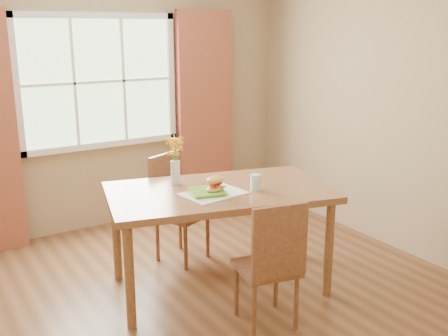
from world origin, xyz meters
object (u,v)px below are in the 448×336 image
object	(u,v)px
croissant_sandwich	(215,184)
water_glass	(256,183)
dining_table	(219,200)
chair_near	(272,260)
chair_far	(175,202)
flower_vase	(175,154)

from	to	relation	value
croissant_sandwich	water_glass	world-z (taller)	croissant_sandwich
dining_table	chair_near	bearing A→B (deg)	-76.86
croissant_sandwich	dining_table	bearing A→B (deg)	30.44
croissant_sandwich	water_glass	bearing A→B (deg)	-28.85
water_glass	chair_far	bearing A→B (deg)	106.94
chair_far	flower_vase	size ratio (longest dim) A/B	2.45
dining_table	water_glass	distance (m)	0.31
water_glass	chair_near	bearing A→B (deg)	-114.52
croissant_sandwich	chair_near	bearing A→B (deg)	-98.31
chair_near	flower_vase	bearing A→B (deg)	112.80
chair_near	croissant_sandwich	bearing A→B (deg)	107.67
chair_far	water_glass	world-z (taller)	chair_far
dining_table	chair_far	bearing A→B (deg)	107.14
croissant_sandwich	flower_vase	size ratio (longest dim) A/B	0.47
croissant_sandwich	flower_vase	world-z (taller)	flower_vase
dining_table	flower_vase	distance (m)	0.49
flower_vase	chair_far	bearing A→B (deg)	65.02
chair_far	water_glass	bearing A→B (deg)	-96.34
chair_near	flower_vase	distance (m)	1.16
dining_table	chair_near	world-z (taller)	chair_near
croissant_sandwich	flower_vase	distance (m)	0.44
croissant_sandwich	chair_far	bearing A→B (deg)	71.85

